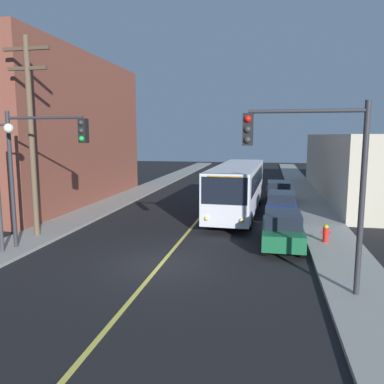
{
  "coord_description": "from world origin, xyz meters",
  "views": [
    {
      "loc": [
        4.11,
        -14.35,
        5.12
      ],
      "look_at": [
        0.0,
        6.48,
        2.0
      ],
      "focal_mm": 36.22,
      "sensor_mm": 36.0,
      "label": 1
    }
  ],
  "objects_px": {
    "parked_car_blue": "(281,205)",
    "traffic_signal_left_corner": "(42,154)",
    "street_lamp_left": "(1,169)",
    "fire_hydrant": "(326,233)",
    "parked_car_black": "(278,192)",
    "utility_pole_near": "(31,128)",
    "parked_car_green": "(282,229)",
    "traffic_signal_right_corner": "(311,162)",
    "city_bus": "(238,186)"
  },
  "relations": [
    {
      "from": "parked_car_blue",
      "to": "traffic_signal_left_corner",
      "type": "bearing_deg",
      "value": -138.19
    },
    {
      "from": "street_lamp_left",
      "to": "fire_hydrant",
      "type": "xyz_separation_m",
      "value": [
        13.68,
        4.28,
        -3.16
      ]
    },
    {
      "from": "parked_car_black",
      "to": "utility_pole_near",
      "type": "height_order",
      "value": "utility_pole_near"
    },
    {
      "from": "utility_pole_near",
      "to": "parked_car_blue",
      "type": "bearing_deg",
      "value": 30.68
    },
    {
      "from": "parked_car_blue",
      "to": "parked_car_black",
      "type": "xyz_separation_m",
      "value": [
        -0.06,
        5.74,
        0.0
      ]
    },
    {
      "from": "utility_pole_near",
      "to": "parked_car_green",
      "type": "bearing_deg",
      "value": 3.73
    },
    {
      "from": "traffic_signal_right_corner",
      "to": "utility_pole_near",
      "type": "bearing_deg",
      "value": 159.64
    },
    {
      "from": "parked_car_green",
      "to": "traffic_signal_right_corner",
      "type": "distance_m",
      "value": 6.5
    },
    {
      "from": "utility_pole_near",
      "to": "fire_hydrant",
      "type": "height_order",
      "value": "utility_pole_near"
    },
    {
      "from": "parked_car_blue",
      "to": "traffic_signal_left_corner",
      "type": "height_order",
      "value": "traffic_signal_left_corner"
    },
    {
      "from": "street_lamp_left",
      "to": "fire_hydrant",
      "type": "relative_size",
      "value": 6.55
    },
    {
      "from": "traffic_signal_left_corner",
      "to": "city_bus",
      "type": "bearing_deg",
      "value": 53.02
    },
    {
      "from": "parked_car_black",
      "to": "parked_car_blue",
      "type": "bearing_deg",
      "value": -89.4
    },
    {
      "from": "parked_car_green",
      "to": "city_bus",
      "type": "bearing_deg",
      "value": 109.93
    },
    {
      "from": "parked_car_blue",
      "to": "street_lamp_left",
      "type": "bearing_deg",
      "value": -139.56
    },
    {
      "from": "traffic_signal_right_corner",
      "to": "parked_car_blue",
      "type": "bearing_deg",
      "value": 92.05
    },
    {
      "from": "street_lamp_left",
      "to": "fire_hydrant",
      "type": "bearing_deg",
      "value": 17.36
    },
    {
      "from": "traffic_signal_left_corner",
      "to": "parked_car_black",
      "type": "bearing_deg",
      "value": 55.51
    },
    {
      "from": "parked_car_blue",
      "to": "utility_pole_near",
      "type": "relative_size",
      "value": 0.46
    },
    {
      "from": "parked_car_green",
      "to": "traffic_signal_right_corner",
      "type": "bearing_deg",
      "value": -83.97
    },
    {
      "from": "utility_pole_near",
      "to": "street_lamp_left",
      "type": "relative_size",
      "value": 1.75
    },
    {
      "from": "parked_car_blue",
      "to": "parked_car_black",
      "type": "distance_m",
      "value": 5.74
    },
    {
      "from": "parked_car_blue",
      "to": "parked_car_green",
      "type": "bearing_deg",
      "value": -91.35
    },
    {
      "from": "parked_car_green",
      "to": "street_lamp_left",
      "type": "height_order",
      "value": "street_lamp_left"
    },
    {
      "from": "parked_car_blue",
      "to": "utility_pole_near",
      "type": "height_order",
      "value": "utility_pole_near"
    },
    {
      "from": "city_bus",
      "to": "parked_car_black",
      "type": "xyz_separation_m",
      "value": [
        2.73,
        4.93,
        -0.98
      ]
    },
    {
      "from": "parked_car_green",
      "to": "traffic_signal_right_corner",
      "type": "relative_size",
      "value": 0.73
    },
    {
      "from": "parked_car_green",
      "to": "street_lamp_left",
      "type": "distance_m",
      "value": 12.55
    },
    {
      "from": "city_bus",
      "to": "parked_car_green",
      "type": "bearing_deg",
      "value": -70.07
    },
    {
      "from": "parked_car_black",
      "to": "utility_pole_near",
      "type": "xyz_separation_m",
      "value": [
        -12.14,
        -12.98,
        4.6
      ]
    },
    {
      "from": "parked_car_blue",
      "to": "traffic_signal_left_corner",
      "type": "xyz_separation_m",
      "value": [
        -10.4,
        -9.3,
        3.46
      ]
    },
    {
      "from": "parked_car_green",
      "to": "parked_car_black",
      "type": "relative_size",
      "value": 0.99
    },
    {
      "from": "parked_car_green",
      "to": "utility_pole_near",
      "type": "distance_m",
      "value": 12.92
    },
    {
      "from": "parked_car_black",
      "to": "fire_hydrant",
      "type": "xyz_separation_m",
      "value": [
        1.92,
        -11.53,
        -0.26
      ]
    },
    {
      "from": "city_bus",
      "to": "traffic_signal_left_corner",
      "type": "bearing_deg",
      "value": -126.98
    },
    {
      "from": "parked_car_blue",
      "to": "fire_hydrant",
      "type": "relative_size",
      "value": 5.31
    },
    {
      "from": "city_bus",
      "to": "parked_car_blue",
      "type": "bearing_deg",
      "value": -16.2
    },
    {
      "from": "city_bus",
      "to": "parked_car_blue",
      "type": "height_order",
      "value": "city_bus"
    },
    {
      "from": "utility_pole_near",
      "to": "traffic_signal_right_corner",
      "type": "distance_m",
      "value": 13.52
    },
    {
      "from": "traffic_signal_right_corner",
      "to": "street_lamp_left",
      "type": "bearing_deg",
      "value": 171.36
    },
    {
      "from": "city_bus",
      "to": "street_lamp_left",
      "type": "height_order",
      "value": "street_lamp_left"
    },
    {
      "from": "parked_car_green",
      "to": "fire_hydrant",
      "type": "xyz_separation_m",
      "value": [
        2.02,
        0.66,
        -0.26
      ]
    },
    {
      "from": "parked_car_black",
      "to": "utility_pole_near",
      "type": "bearing_deg",
      "value": -133.08
    },
    {
      "from": "street_lamp_left",
      "to": "fire_hydrant",
      "type": "distance_m",
      "value": 14.67
    },
    {
      "from": "utility_pole_near",
      "to": "fire_hydrant",
      "type": "relative_size",
      "value": 11.43
    },
    {
      "from": "street_lamp_left",
      "to": "utility_pole_near",
      "type": "bearing_deg",
      "value": 97.84
    },
    {
      "from": "parked_car_green",
      "to": "traffic_signal_left_corner",
      "type": "height_order",
      "value": "traffic_signal_left_corner"
    },
    {
      "from": "fire_hydrant",
      "to": "traffic_signal_left_corner",
      "type": "bearing_deg",
      "value": -164.03
    },
    {
      "from": "city_bus",
      "to": "street_lamp_left",
      "type": "distance_m",
      "value": 14.26
    },
    {
      "from": "city_bus",
      "to": "parked_car_blue",
      "type": "xyz_separation_m",
      "value": [
        2.79,
        -0.81,
        -0.98
      ]
    }
  ]
}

